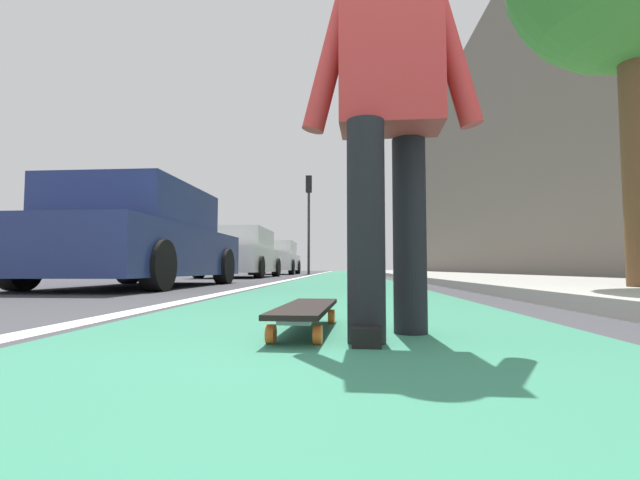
% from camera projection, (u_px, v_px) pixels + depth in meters
% --- Properties ---
extents(ground_plane, '(80.00, 80.00, 0.00)m').
position_uv_depth(ground_plane, '(342.00, 280.00, 10.87)').
color(ground_plane, '#38383D').
extents(bike_lane_paint, '(56.00, 2.19, 0.00)m').
position_uv_depth(bike_lane_paint, '(344.00, 273.00, 24.82)').
color(bike_lane_paint, '#2D7256').
rests_on(bike_lane_paint, ground).
extents(lane_stripe_white, '(52.00, 0.16, 0.01)m').
position_uv_depth(lane_stripe_white, '(317.00, 274.00, 20.90)').
color(lane_stripe_white, silver).
rests_on(lane_stripe_white, ground).
extents(sidewalk_curb, '(52.00, 3.20, 0.11)m').
position_uv_depth(sidewalk_curb, '(418.00, 274.00, 18.67)').
color(sidewalk_curb, '#9E9B93').
rests_on(sidewalk_curb, ground).
extents(building_facade, '(40.00, 1.20, 9.56)m').
position_uv_depth(building_facade, '(456.00, 180.00, 22.81)').
color(building_facade, '#675F55').
rests_on(building_facade, ground).
extents(skateboard, '(0.85, 0.25, 0.11)m').
position_uv_depth(skateboard, '(306.00, 310.00, 1.89)').
color(skateboard, orange).
rests_on(skateboard, ground).
extents(skater_person, '(0.45, 0.72, 1.64)m').
position_uv_depth(skater_person, '(389.00, 101.00, 1.78)').
color(skater_person, black).
rests_on(skater_person, ground).
extents(parked_car_near, '(4.24, 2.05, 1.47)m').
position_uv_depth(parked_car_near, '(140.00, 240.00, 6.60)').
color(parked_car_near, navy).
rests_on(parked_car_near, ground).
extents(parked_car_mid, '(4.39, 1.97, 1.46)m').
position_uv_depth(parked_car_mid, '(241.00, 254.00, 13.56)').
color(parked_car_mid, silver).
rests_on(parked_car_mid, ground).
extents(parked_car_far, '(4.51, 1.98, 1.49)m').
position_uv_depth(parked_car_far, '(276.00, 259.00, 20.46)').
color(parked_car_far, silver).
rests_on(parked_car_far, ground).
extents(traffic_light, '(0.33, 0.28, 4.70)m').
position_uv_depth(traffic_light, '(309.00, 207.00, 21.28)').
color(traffic_light, '#2D2D2D').
rests_on(traffic_light, ground).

